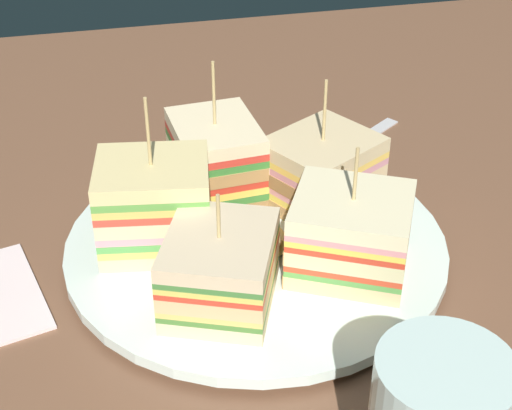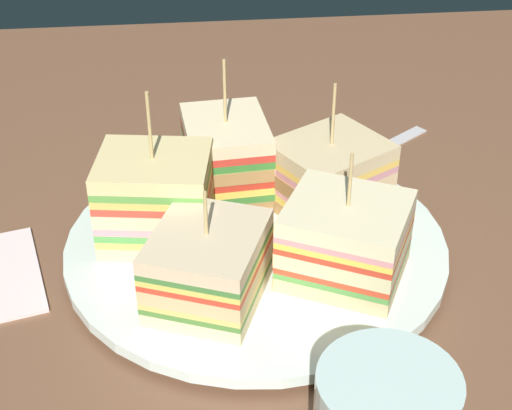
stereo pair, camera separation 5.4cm
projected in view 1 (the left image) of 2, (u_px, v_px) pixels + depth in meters
The scene contains 9 objects.
ground_plane at pixel (256, 266), 57.32cm from camera, with size 125.99×96.07×1.80cm, color brown.
plate at pixel (256, 246), 56.33cm from camera, with size 27.29×27.29×1.45cm.
sandwich_wedge_0 at pixel (216, 159), 59.59cm from camera, with size 6.69×8.16×11.00cm.
sandwich_wedge_1 at pixel (155, 205), 53.87cm from camera, with size 8.58×7.49×11.45cm.
sandwich_wedge_2 at pixel (220, 269), 49.10cm from camera, with size 8.92×9.56×8.17cm.
sandwich_wedge_3 at pixel (350, 234), 51.89cm from camera, with size 9.98×9.63×9.36cm.
sandwich_wedge_4 at pixel (321, 172), 58.67cm from camera, with size 9.91×9.48×10.17cm.
chip_pile at pixel (245, 241), 53.52cm from camera, with size 7.43×6.53×2.92cm.
spoon at pixel (322, 163), 67.16cm from camera, with size 13.35×10.42×1.00cm.
Camera 1 is at (-10.16, -44.07, 34.59)cm, focal length 54.78 mm.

